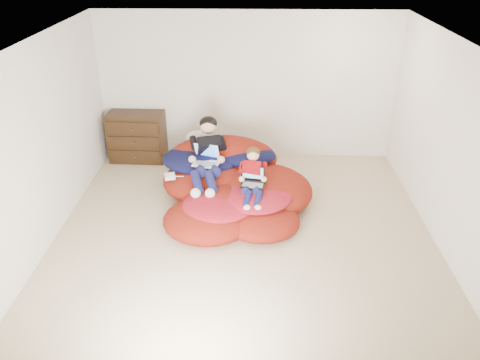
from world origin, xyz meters
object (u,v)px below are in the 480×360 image
Objects in this scene: laptop_white at (206,158)px; laptop_black at (253,179)px; younger_boy at (253,175)px; dresser at (137,137)px; beanbag_pile at (231,186)px; older_boy at (207,152)px.

laptop_white is 1.19× the size of laptop_black.
laptop_white is (-0.68, 0.44, 0.04)m from younger_boy.
dresser reaches higher than beanbag_pile.
dresser is 2.21m from beanbag_pile.
younger_boy reaches higher than laptop_black.
younger_boy is at bearing -42.40° from beanbag_pile.
beanbag_pile is at bearing 134.66° from laptop_black.
laptop_white is at bearing 146.93° from younger_boy.
laptop_white reaches higher than beanbag_pile.
older_boy is 0.88m from younger_boy.
laptop_white reaches higher than laptop_black.
laptop_black is (0.68, -0.57, -0.15)m from older_boy.
older_boy is at bearing 141.52° from younger_boy.
beanbag_pile is 1.81× the size of older_boy.
laptop_white is 0.84m from laptop_black.
laptop_black is (0.32, -0.33, 0.29)m from beanbag_pile.
younger_boy is 0.82m from laptop_white.
older_boy is 0.90m from laptop_black.
beanbag_pile reaches higher than laptop_black.
laptop_black is (0.68, -0.48, -0.09)m from laptop_white.
younger_boy is 1.95× the size of laptop_white.
dresser is at bearing 136.42° from laptop_white.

